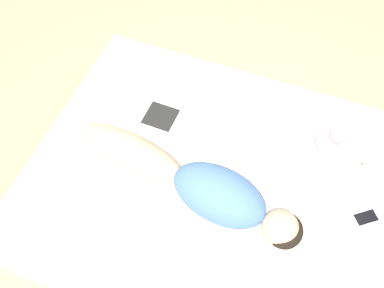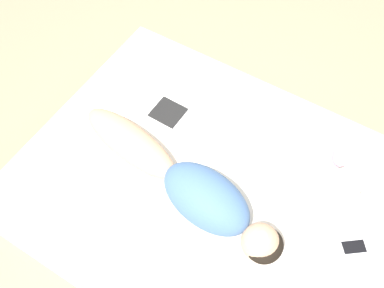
{
  "view_description": "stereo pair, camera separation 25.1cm",
  "coord_description": "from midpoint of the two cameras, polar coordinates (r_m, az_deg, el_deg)",
  "views": [
    {
      "loc": [
        1.17,
        0.25,
        2.61
      ],
      "look_at": [
        -0.11,
        -0.25,
        0.5
      ],
      "focal_mm": 42.0,
      "sensor_mm": 36.0,
      "label": 1
    },
    {
      "loc": [
        1.05,
        0.47,
        2.61
      ],
      "look_at": [
        -0.11,
        -0.25,
        0.5
      ],
      "focal_mm": 42.0,
      "sensor_mm": 36.0,
      "label": 2
    }
  ],
  "objects": [
    {
      "name": "ground_plane",
      "position": [
        2.86,
        1.33,
        -8.85
      ],
      "size": [
        12.0,
        12.0,
        0.0
      ],
      "primitive_type": "plane",
      "color": "#9E8466"
    },
    {
      "name": "bed",
      "position": [
        2.66,
        1.42,
        -6.91
      ],
      "size": [
        1.61,
        2.21,
        0.45
      ],
      "color": "beige",
      "rests_on": "ground_plane"
    },
    {
      "name": "person",
      "position": [
        2.32,
        -2.18,
        -5.56
      ],
      "size": [
        0.44,
        1.35,
        0.23
      ],
      "rotation": [
        0.0,
        0.0,
        -0.17
      ],
      "color": "tan",
      "rests_on": "bed"
    },
    {
      "name": "open_magazine",
      "position": [
        2.76,
        -5.52,
        5.27
      ],
      "size": [
        0.55,
        0.27,
        0.01
      ],
      "rotation": [
        0.0,
        0.0,
        -0.02
      ],
      "color": "white",
      "rests_on": "bed"
    },
    {
      "name": "coffee_mug",
      "position": [
        2.57,
        18.94,
        -3.37
      ],
      "size": [
        0.11,
        0.08,
        0.08
      ],
      "color": "white",
      "rests_on": "bed"
    },
    {
      "name": "cell_phone",
      "position": [
        2.47,
        18.52,
        -9.12
      ],
      "size": [
        0.15,
        0.16,
        0.01
      ],
      "rotation": [
        0.0,
        0.0,
        0.66
      ],
      "color": "silver",
      "rests_on": "bed"
    },
    {
      "name": "plush_toy",
      "position": [
        2.57,
        14.48,
        0.34
      ],
      "size": [
        0.13,
        0.15,
        0.18
      ],
      "color": "#DB9EB2",
      "rests_on": "bed"
    }
  ]
}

